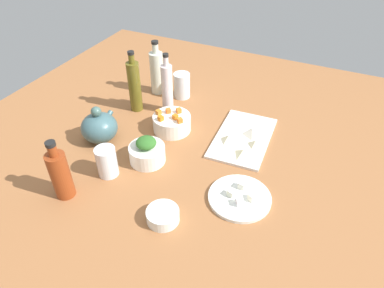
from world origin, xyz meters
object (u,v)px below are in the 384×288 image
(plate_tofu, at_px, (240,198))
(bowl_small_side, at_px, (163,215))
(bottle_0, at_px, (167,88))
(bottle_1, at_px, (60,174))
(drinking_glass_1, at_px, (107,162))
(teapot, at_px, (99,127))
(bottle_2, at_px, (157,72))
(bowl_carrots, at_px, (172,123))
(drinking_glass_0, at_px, (182,85))
(cutting_board, at_px, (243,138))
(bottle_3, at_px, (135,86))
(bowl_greens, at_px, (147,154))

(plate_tofu, relative_size, bowl_small_side, 2.03)
(bottle_0, bearing_deg, bottle_1, 173.26)
(bowl_small_side, bearing_deg, drinking_glass_1, 70.02)
(bowl_small_side, bearing_deg, teapot, 59.09)
(teapot, distance_m, bottle_2, 0.42)
(plate_tofu, relative_size, bottle_2, 0.81)
(bowl_small_side, height_order, teapot, teapot)
(bowl_carrots, distance_m, drinking_glass_0, 0.26)
(bowl_carrots, relative_size, bowl_small_side, 1.52)
(plate_tofu, xyz_separation_m, bowl_small_side, (-0.18, 0.18, 0.01))
(bottle_0, bearing_deg, bowl_small_side, -153.30)
(cutting_board, bearing_deg, bottle_3, 89.18)
(cutting_board, distance_m, bottle_1, 0.68)
(bowl_small_side, distance_m, teapot, 0.47)
(bowl_carrots, height_order, bottle_1, bottle_1)
(cutting_board, bearing_deg, plate_tofu, -163.38)
(teapot, xyz_separation_m, bottle_0, (0.29, -0.14, 0.05))
(plate_tofu, bearing_deg, bottle_2, 49.81)
(plate_tofu, xyz_separation_m, bowl_greens, (0.04, 0.36, 0.03))
(drinking_glass_0, bearing_deg, bowl_carrots, -162.40)
(teapot, bearing_deg, bowl_greens, -97.68)
(bottle_1, bearing_deg, bowl_greens, -31.35)
(bowl_greens, distance_m, bowl_carrots, 0.20)
(bowl_small_side, xyz_separation_m, bottle_3, (0.49, 0.40, 0.10))
(plate_tofu, xyz_separation_m, bottle_2, (0.48, 0.57, 0.10))
(plate_tofu, height_order, bowl_small_side, bowl_small_side)
(bowl_small_side, xyz_separation_m, bottle_2, (0.66, 0.39, 0.08))
(bowl_small_side, relative_size, teapot, 0.64)
(plate_tofu, bearing_deg, teapot, 83.47)
(bowl_carrots, bearing_deg, drinking_glass_1, 166.27)
(plate_tofu, bearing_deg, drinking_glass_1, 100.02)
(teapot, distance_m, drinking_glass_1, 0.20)
(bottle_1, xyz_separation_m, drinking_glass_1, (0.14, -0.07, -0.03))
(teapot, bearing_deg, bowl_carrots, -51.38)
(plate_tofu, height_order, bottle_0, bottle_0)
(bottle_2, distance_m, drinking_glass_1, 0.58)
(bowl_small_side, relative_size, bottle_1, 0.46)
(plate_tofu, height_order, teapot, teapot)
(teapot, bearing_deg, bottle_1, -165.85)
(bottle_0, height_order, drinking_glass_1, bottle_0)
(drinking_glass_1, bearing_deg, bottle_2, 12.33)
(plate_tofu, height_order, bowl_carrots, bowl_carrots)
(teapot, relative_size, drinking_glass_0, 1.35)
(plate_tofu, height_order, bowl_greens, bowl_greens)
(teapot, distance_m, bottle_1, 0.29)
(bottle_0, height_order, drinking_glass_0, bottle_0)
(drinking_glass_0, bearing_deg, plate_tofu, -137.55)
(drinking_glass_1, bearing_deg, teapot, 43.65)
(bowl_greens, height_order, teapot, teapot)
(bottle_0, height_order, bottle_1, bottle_0)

